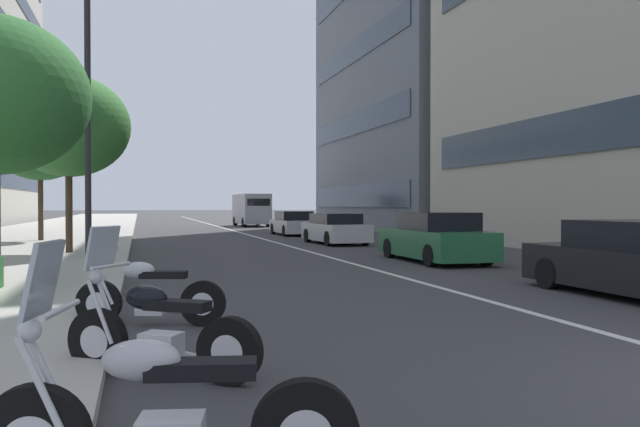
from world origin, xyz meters
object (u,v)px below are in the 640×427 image
at_px(motorcycle_nearest_camera, 164,417).
at_px(car_approaching_light, 435,239).
at_px(car_following_behind, 335,229).
at_px(delivery_van_ahead, 251,209).
at_px(car_mid_block_traffic, 293,224).
at_px(motorcycle_second_in_row, 158,333).
at_px(motorcycle_mid_row, 149,296).
at_px(street_lamp_with_banners, 98,71).
at_px(street_tree_mid_sidewalk, 69,126).
at_px(street_tree_by_lamp_post, 40,142).

distance_m(motorcycle_nearest_camera, car_approaching_light, 15.69).
xyz_separation_m(car_following_behind, delivery_van_ahead, (23.38, -0.37, 0.72)).
relative_size(car_mid_block_traffic, delivery_van_ahead, 0.84).
relative_size(car_following_behind, car_mid_block_traffic, 0.95).
bearing_deg(motorcycle_second_in_row, delivery_van_ahead, -66.81).
bearing_deg(motorcycle_mid_row, car_approaching_light, -119.06).
bearing_deg(motorcycle_second_in_row, car_following_behind, -77.94).
height_order(car_mid_block_traffic, street_lamp_with_banners, street_lamp_with_banners).
relative_size(delivery_van_ahead, street_tree_mid_sidewalk, 0.95).
xyz_separation_m(motorcycle_mid_row, street_tree_by_lamp_post, (20.60, 4.25, 4.01)).
relative_size(motorcycle_nearest_camera, car_following_behind, 0.51).
xyz_separation_m(motorcycle_mid_row, delivery_van_ahead, (40.27, -8.40, 0.94)).
bearing_deg(car_following_behind, street_lamp_with_banners, 121.75).
xyz_separation_m(motorcycle_mid_row, street_tree_mid_sidewalk, (12.73, 2.31, 3.83)).
xyz_separation_m(motorcycle_second_in_row, delivery_van_ahead, (43.05, -8.36, 0.91)).
distance_m(car_mid_block_traffic, street_tree_mid_sidewalk, 16.67).
bearing_deg(car_mid_block_traffic, delivery_van_ahead, -1.01).
distance_m(motorcycle_nearest_camera, motorcycle_mid_row, 5.31).
bearing_deg(street_tree_mid_sidewalk, street_tree_by_lamp_post, 13.83).
distance_m(motorcycle_nearest_camera, car_following_behind, 23.61).
height_order(motorcycle_mid_row, street_tree_by_lamp_post, street_tree_by_lamp_post).
xyz_separation_m(motorcycle_nearest_camera, street_lamp_with_banners, (15.82, 1.28, 5.17)).
bearing_deg(motorcycle_nearest_camera, street_lamp_with_banners, -73.29).
height_order(car_approaching_light, car_mid_block_traffic, car_approaching_light).
bearing_deg(motorcycle_mid_row, motorcycle_second_in_row, 108.15).
height_order(motorcycle_mid_row, car_following_behind, car_following_behind).
xyz_separation_m(motorcycle_mid_row, car_mid_block_traffic, (25.17, -8.18, 0.22)).
xyz_separation_m(car_following_behind, street_lamp_with_banners, (-6.38, 9.31, 4.98)).
height_order(car_following_behind, street_lamp_with_banners, street_lamp_with_banners).
distance_m(motorcycle_second_in_row, car_approaching_light, 13.59).
relative_size(motorcycle_mid_row, street_tree_by_lamp_post, 0.34).
bearing_deg(motorcycle_nearest_camera, street_tree_by_lamp_post, -68.59).
bearing_deg(street_tree_mid_sidewalk, motorcycle_mid_row, -169.69).
height_order(motorcycle_nearest_camera, street_lamp_with_banners, street_lamp_with_banners).
height_order(car_mid_block_traffic, delivery_van_ahead, delivery_van_ahead).
relative_size(motorcycle_second_in_row, car_following_behind, 0.42).
height_order(car_approaching_light, street_tree_mid_sidewalk, street_tree_mid_sidewalk).
height_order(motorcycle_nearest_camera, car_following_behind, motorcycle_nearest_camera).
distance_m(car_following_behind, street_tree_by_lamp_post, 13.39).
bearing_deg(car_following_behind, street_tree_by_lamp_post, 70.49).
bearing_deg(car_approaching_light, car_following_behind, 3.12).
xyz_separation_m(motorcycle_mid_row, car_following_behind, (16.89, -8.03, 0.22)).
height_order(delivery_van_ahead, street_tree_mid_sidewalk, street_tree_mid_sidewalk).
height_order(car_approaching_light, street_tree_by_lamp_post, street_tree_by_lamp_post).
xyz_separation_m(motorcycle_mid_row, car_approaching_light, (7.96, -8.36, 0.27)).
xyz_separation_m(car_following_behind, street_tree_by_lamp_post, (3.72, 12.29, 3.79)).
relative_size(car_approaching_light, street_tree_mid_sidewalk, 0.81).
distance_m(motorcycle_second_in_row, street_lamp_with_banners, 14.32).
bearing_deg(street_lamp_with_banners, car_approaching_light, -104.76).
xyz_separation_m(motorcycle_nearest_camera, delivery_van_ahead, (45.58, -8.40, 0.91)).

